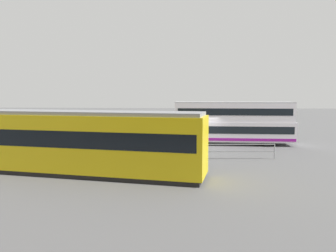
# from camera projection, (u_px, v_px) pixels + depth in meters

# --- Properties ---
(ground_plane) EXTENTS (160.00, 160.00, 0.00)m
(ground_plane) POSITION_uv_depth(u_px,v_px,m) (205.00, 146.00, 28.11)
(ground_plane) COLOR slate
(double_decker_bus) EXTENTS (10.68, 2.70, 3.83)m
(double_decker_bus) POSITION_uv_depth(u_px,v_px,m) (233.00, 123.00, 28.99)
(double_decker_bus) COLOR silver
(double_decker_bus) RESTS_ON ground
(tram_yellow) EXTENTS (14.05, 4.81, 3.56)m
(tram_yellow) POSITION_uv_depth(u_px,v_px,m) (83.00, 142.00, 18.10)
(tram_yellow) COLOR yellow
(tram_yellow) RESTS_ON ground
(pedestrian_near_railing) EXTENTS (0.44, 0.44, 1.80)m
(pedestrian_near_railing) POSITION_uv_depth(u_px,v_px,m) (144.00, 141.00, 23.78)
(pedestrian_near_railing) COLOR #4C3F2D
(pedestrian_near_railing) RESTS_ON ground
(pedestrian_railing) EXTENTS (10.02, 1.00, 1.08)m
(pedestrian_railing) POSITION_uv_depth(u_px,v_px,m) (203.00, 149.00, 22.26)
(pedestrian_railing) COLOR gray
(pedestrian_railing) RESTS_ON ground
(info_sign) EXTENTS (1.16, 0.15, 2.43)m
(info_sign) POSITION_uv_depth(u_px,v_px,m) (128.00, 135.00, 22.42)
(info_sign) COLOR slate
(info_sign) RESTS_ON ground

